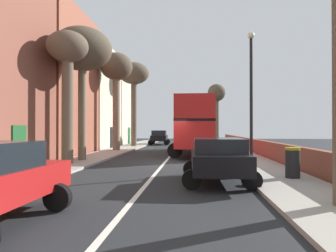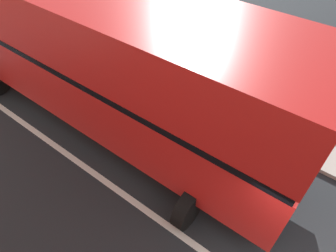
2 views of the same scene
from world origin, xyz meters
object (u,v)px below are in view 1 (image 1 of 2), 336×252
double_decker_bus (194,123)px  street_tree_right_5 (217,97)px  street_tree_left_2 (82,51)px  street_tree_left_6 (68,59)px  lamppost_right (251,88)px  street_tree_left_4 (116,72)px  street_tree_left_0 (134,77)px  parked_car_black_right_0 (218,157)px  parked_car_black_left_3 (159,137)px  litter_bin_right (293,162)px

double_decker_bus → street_tree_right_5: street_tree_right_5 is taller
street_tree_left_2 → street_tree_left_6: size_ratio=1.11×
lamppost_right → street_tree_left_4: bearing=129.7°
street_tree_left_0 → street_tree_left_2: (-0.21, -14.28, -0.94)m
lamppost_right → street_tree_left_0: bearing=117.4°
double_decker_bus → street_tree_left_6: bearing=-129.3°
street_tree_left_0 → street_tree_left_2: bearing=-90.9°
parked_car_black_right_0 → parked_car_black_left_3: parked_car_black_left_3 is taller
parked_car_black_left_3 → street_tree_left_2: street_tree_left_2 is taller
street_tree_left_4 → litter_bin_right: size_ratio=7.43×
street_tree_left_0 → parked_car_black_right_0: bearing=-70.8°
parked_car_black_right_0 → street_tree_left_0: street_tree_left_0 is taller
parked_car_black_right_0 → street_tree_left_4: bearing=117.3°
street_tree_left_4 → lamppost_right: street_tree_left_4 is taller
street_tree_left_4 → double_decker_bus: bearing=-14.1°
street_tree_left_0 → street_tree_left_6: street_tree_left_0 is taller
parked_car_black_left_3 → street_tree_left_6: size_ratio=0.59×
street_tree_left_2 → street_tree_left_0: bearing=89.1°
street_tree_right_5 → lamppost_right: street_tree_right_5 is taller
street_tree_right_5 → parked_car_black_left_3: bearing=-155.7°
street_tree_right_5 → lamppost_right: 25.57m
lamppost_right → parked_car_black_right_0: bearing=-118.8°
street_tree_left_0 → lamppost_right: size_ratio=1.41×
parked_car_black_right_0 → street_tree_right_5: bearing=85.7°
litter_bin_right → street_tree_left_6: bearing=159.3°
lamppost_right → litter_bin_right: lamppost_right is taller
street_tree_left_0 → street_tree_left_2: 14.31m
street_tree_left_6 → street_tree_left_0: bearing=88.7°
parked_car_black_left_3 → street_tree_left_4: bearing=-102.6°
parked_car_black_left_3 → street_tree_left_0: 8.42m
street_tree_right_5 → street_tree_left_6: 26.06m
street_tree_left_6 → lamppost_right: 9.59m
street_tree_left_2 → street_tree_right_5: bearing=67.0°
parked_car_black_right_0 → street_tree_right_5: 29.28m
parked_car_black_left_3 → litter_bin_right: (7.80, -24.84, -0.29)m
street_tree_left_2 → lamppost_right: (9.18, -2.99, -2.68)m
lamppost_right → parked_car_black_left_3: bearing=107.0°
street_tree_left_2 → street_tree_left_6: bearing=-95.0°
street_tree_left_4 → lamppost_right: 14.83m
street_tree_left_0 → street_tree_right_5: size_ratio=1.16×
street_tree_right_5 → street_tree_left_4: bearing=-124.0°
street_tree_left_2 → street_tree_right_5: (9.55, 22.46, -0.36)m
lamppost_right → street_tree_left_2: bearing=161.9°
street_tree_left_4 → street_tree_right_5: street_tree_left_4 is taller
double_decker_bus → street_tree_left_4: bearing=165.9°
street_tree_left_4 → litter_bin_right: (10.27, -13.80, -6.15)m
parked_car_black_left_3 → litter_bin_right: parked_car_black_left_3 is taller
double_decker_bus → street_tree_left_0: street_tree_left_0 is taller
street_tree_left_0 → street_tree_right_5: bearing=41.2°
parked_car_black_left_3 → street_tree_left_2: 20.14m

